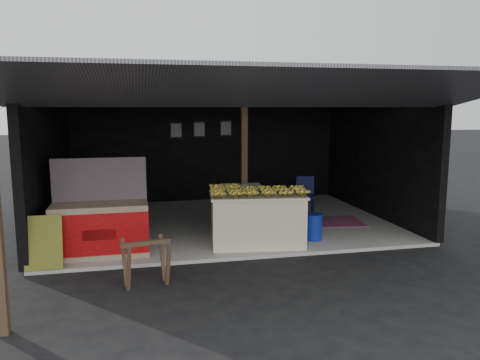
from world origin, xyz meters
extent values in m
plane|color=black|center=(0.00, 0.00, 0.00)|extent=(80.00, 80.00, 0.00)
cube|color=gray|center=(0.00, 2.50, 0.03)|extent=(7.00, 5.00, 0.06)
cube|color=black|center=(0.00, 5.00, 1.51)|extent=(7.00, 0.15, 2.90)
cube|color=black|center=(-3.50, 2.50, 1.51)|extent=(0.15, 5.00, 2.90)
cube|color=black|center=(3.50, 2.50, 1.51)|extent=(0.15, 5.00, 2.90)
cube|color=#232326|center=(0.00, 2.50, 2.96)|extent=(7.20, 5.20, 0.12)
cube|color=#232326|center=(0.00, -0.95, 2.73)|extent=(7.40, 2.47, 0.48)
cube|color=#493724|center=(0.30, 1.90, 1.49)|extent=(0.12, 0.12, 2.85)
cube|color=silver|center=(0.26, 0.68, 0.50)|extent=(1.71, 1.15, 0.88)
cube|color=silver|center=(0.26, 0.68, 0.96)|extent=(1.77, 1.22, 0.04)
cube|color=white|center=(0.21, 1.76, 0.51)|extent=(0.84, 0.59, 0.89)
cube|color=navy|center=(0.21, 1.48, 0.55)|extent=(0.63, 0.06, 0.27)
cube|color=#B21414|center=(0.21, 1.48, 0.24)|extent=(0.40, 0.05, 0.09)
cube|color=#998466|center=(-2.43, 0.62, 0.49)|extent=(1.55, 0.69, 0.87)
cube|color=#BA0C0E|center=(-2.43, 0.27, 0.49)|extent=(1.54, 0.04, 0.68)
cube|color=white|center=(-2.43, 0.26, 0.49)|extent=(0.52, 0.02, 0.17)
cube|color=#181949|center=(-2.43, 0.91, 1.29)|extent=(1.54, 0.07, 0.72)
cube|color=black|center=(-3.22, 0.07, 0.47)|extent=(0.55, 0.17, 0.82)
cube|color=#493724|center=(-1.96, -1.03, 0.34)|extent=(0.10, 0.26, 0.66)
cube|color=#493724|center=(-1.43, -0.93, 0.34)|extent=(0.10, 0.26, 0.66)
cube|color=#493724|center=(-2.02, -0.72, 0.34)|extent=(0.10, 0.26, 0.66)
cube|color=#493724|center=(-1.49, -0.61, 0.34)|extent=(0.10, 0.26, 0.66)
cube|color=#493724|center=(-1.72, -0.82, 0.63)|extent=(0.69, 0.19, 0.06)
cylinder|color=navy|center=(1.34, 0.71, 0.29)|extent=(0.31, 0.31, 0.46)
cylinder|color=#0A0A37|center=(1.72, 2.58, 0.27)|extent=(0.03, 0.03, 0.43)
cylinder|color=#0A0A37|center=(2.04, 2.49, 0.27)|extent=(0.03, 0.03, 0.43)
cylinder|color=#0A0A37|center=(1.81, 2.89, 0.27)|extent=(0.03, 0.03, 0.43)
cylinder|color=#0A0A37|center=(2.12, 2.81, 0.27)|extent=(0.03, 0.03, 0.43)
cube|color=#0A0A37|center=(1.92, 2.69, 0.49)|extent=(0.50, 0.50, 0.04)
cube|color=#0A0A37|center=(1.97, 2.87, 0.70)|extent=(0.40, 0.14, 0.44)
cube|color=maroon|center=(2.12, 1.93, 0.07)|extent=(1.61, 1.17, 0.01)
cube|color=black|center=(-0.80, 4.90, 1.91)|extent=(0.32, 0.03, 0.42)
cube|color=#4C4C59|center=(-0.80, 4.88, 1.91)|extent=(0.26, 0.02, 0.34)
cube|color=black|center=(-0.20, 4.90, 1.93)|extent=(0.32, 0.03, 0.42)
cube|color=#4C4C59|center=(-0.20, 4.88, 1.93)|extent=(0.26, 0.02, 0.34)
cube|color=black|center=(0.50, 4.90, 1.95)|extent=(0.32, 0.03, 0.42)
cube|color=#4C4C59|center=(0.50, 4.88, 1.95)|extent=(0.26, 0.02, 0.34)
camera|label=1|loc=(-1.80, -7.20, 2.48)|focal=35.00mm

